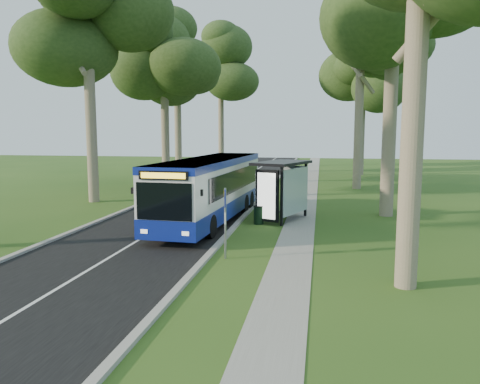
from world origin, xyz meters
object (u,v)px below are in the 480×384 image
Objects in this scene: bus at (210,189)px; car_silver at (205,167)px; litter_bin at (259,215)px; bus_shelter at (284,180)px; bus_stop_sign at (225,215)px; car_white at (183,174)px.

car_silver is (-6.58, 25.14, -0.84)m from bus.
bus_shelter is at bearing 37.74° from litter_bin.
car_silver is at bearing 95.53° from bus_stop_sign.
bus_stop_sign is 7.50m from bus_shelter.
bus_stop_sign is 2.79× the size of litter_bin.
car_silver reaches higher than car_white.
litter_bin is (0.35, 6.44, -1.13)m from bus_stop_sign.
bus is at bearing -49.60° from car_white.
bus_shelter is 2.22m from litter_bin.
bus_stop_sign is at bearing -68.63° from bus.
car_silver is at bearing 109.16° from car_white.
bus_shelter reaches higher than car_white.
car_silver is at bearing 133.55° from bus_shelter.
bus_shelter is at bearing -84.18° from car_silver.
bus_stop_sign is 6.55m from litter_bin.
bus is at bearing -92.15° from car_silver.
bus_shelter is at bearing -38.88° from car_white.
bus is 2.70× the size of car_white.
litter_bin is at bearing -3.30° from bus.
car_white reaches higher than litter_bin.
bus_shelter is 0.87× the size of car_white.
bus is at bearing -150.01° from bus_shelter.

